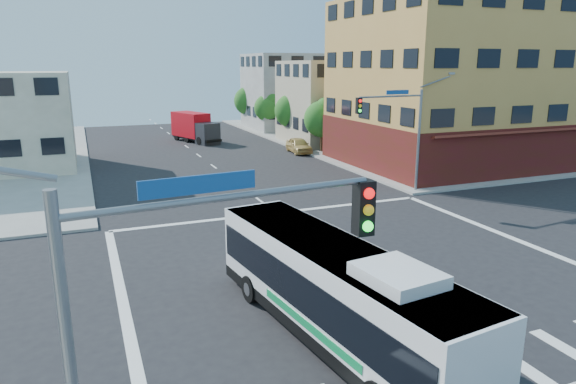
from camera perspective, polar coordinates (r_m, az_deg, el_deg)
name	(u,v)px	position (r m, az deg, el deg)	size (l,w,h in m)	color
ground	(355,270)	(22.43, 7.46, -8.64)	(120.00, 120.00, 0.00)	black
sidewalk_ne	(460,132)	(70.23, 18.60, 6.29)	(50.00, 50.00, 0.15)	gray
corner_building_ne	(455,97)	(47.48, 18.08, 10.04)	(18.10, 15.44, 14.00)	#C39146
building_east_near	(341,102)	(58.83, 5.87, 9.92)	(12.06, 10.06, 9.00)	tan
building_east_far	(293,92)	(71.46, 0.57, 11.10)	(12.06, 10.06, 10.00)	#A8A8A3
signal_mast_ne	(400,121)	(34.74, 12.30, 7.71)	(7.91, 1.13, 8.07)	slate
signal_mast_sw	(187,304)	(8.25, -11.20, -12.14)	(7.91, 1.01, 8.07)	slate
street_tree_a	(323,117)	(51.23, 3.94, 8.34)	(3.60, 3.60, 5.53)	#372514
street_tree_b	(292,109)	(58.49, 0.49, 9.23)	(3.80, 3.80, 5.79)	#372514
street_tree_c	(268,106)	(65.96, -2.20, 9.50)	(3.40, 3.40, 5.29)	#372514
street_tree_d	(249,99)	(73.49, -4.35, 10.26)	(4.00, 4.00, 6.03)	#372514
transit_bus	(334,290)	(16.46, 5.12, -10.83)	(3.96, 11.88, 3.45)	black
box_truck	(195,128)	(59.67, -10.31, 7.02)	(4.45, 7.56, 3.28)	#242529
parked_car	(299,145)	(51.44, 1.21, 5.21)	(1.76, 4.39, 1.49)	tan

